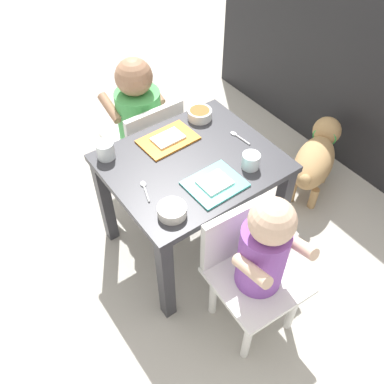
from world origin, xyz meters
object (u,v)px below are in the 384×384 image
(food_tray_left, at_px, (168,139))
(spoon_by_right_tray, at_px, (238,137))
(seated_child_left, at_px, (140,114))
(food_tray_right, at_px, (215,184))
(water_cup_left, at_px, (251,162))
(dining_table, at_px, (192,178))
(seated_child_right, at_px, (260,253))
(water_cup_right, at_px, (106,151))
(veggie_bowl_far, at_px, (200,114))
(spoon_by_left_tray, at_px, (145,189))
(cereal_bowl_left_side, at_px, (172,210))
(dog, at_px, (316,156))

(food_tray_left, relative_size, spoon_by_right_tray, 2.14)
(seated_child_left, distance_m, food_tray_right, 0.56)
(water_cup_left, bearing_deg, dining_table, -134.21)
(seated_child_right, distance_m, spoon_by_right_tray, 0.49)
(water_cup_right, relative_size, veggie_bowl_far, 0.68)
(veggie_bowl_far, distance_m, spoon_by_left_tray, 0.43)
(food_tray_left, bearing_deg, veggie_bowl_far, 103.67)
(spoon_by_right_tray, bearing_deg, water_cup_left, -25.44)
(seated_child_right, bearing_deg, dining_table, 174.64)
(food_tray_right, xyz_separation_m, cereal_bowl_left_side, (0.02, -0.19, 0.01))
(cereal_bowl_left_side, bearing_deg, spoon_by_left_tray, -174.42)
(spoon_by_left_tray, bearing_deg, spoon_by_right_tray, 93.87)
(water_cup_right, bearing_deg, dining_table, 50.49)
(water_cup_right, xyz_separation_m, spoon_by_left_tray, (0.22, 0.03, -0.02))
(dining_table, bearing_deg, food_tray_right, -3.22)
(seated_child_left, bearing_deg, veggie_bowl_far, 32.07)
(dining_table, bearing_deg, seated_child_left, 176.39)
(food_tray_right, bearing_deg, food_tray_left, -180.00)
(veggie_bowl_far, height_order, spoon_by_left_tray, veggie_bowl_far)
(seated_child_left, distance_m, water_cup_right, 0.35)
(seated_child_left, relative_size, spoon_by_right_tray, 6.55)
(veggie_bowl_far, xyz_separation_m, spoon_by_right_tray, (0.18, 0.05, -0.02))
(dog, xyz_separation_m, veggie_bowl_far, (-0.25, -0.49, 0.30))
(seated_child_right, xyz_separation_m, food_tray_left, (-0.55, 0.03, 0.06))
(seated_child_left, xyz_separation_m, water_cup_left, (0.56, 0.12, 0.08))
(water_cup_left, relative_size, cereal_bowl_left_side, 0.68)
(dog, relative_size, spoon_by_left_tray, 4.43)
(food_tray_right, relative_size, spoon_by_right_tray, 1.90)
(veggie_bowl_far, height_order, spoon_by_right_tray, veggie_bowl_far)
(spoon_by_left_tray, bearing_deg, seated_child_right, 23.80)
(food_tray_left, bearing_deg, dog, 73.19)
(dining_table, xyz_separation_m, dog, (0.06, 0.66, -0.20))
(cereal_bowl_left_side, bearing_deg, spoon_by_right_tray, 112.46)
(seated_child_right, relative_size, food_tray_right, 3.45)
(seated_child_right, height_order, spoon_by_left_tray, seated_child_right)
(food_tray_left, relative_size, food_tray_right, 1.13)
(veggie_bowl_far, relative_size, spoon_by_left_tray, 0.98)
(food_tray_left, bearing_deg, water_cup_right, -103.08)
(dining_table, relative_size, water_cup_left, 9.44)
(dining_table, bearing_deg, water_cup_right, -129.51)
(cereal_bowl_left_side, bearing_deg, food_tray_right, 97.28)
(dining_table, height_order, food_tray_left, food_tray_left)
(spoon_by_right_tray, bearing_deg, food_tray_left, -121.33)
(dining_table, xyz_separation_m, seated_child_left, (-0.41, 0.03, 0.03))
(dining_table, bearing_deg, spoon_by_left_tray, -83.43)
(food_tray_right, bearing_deg, veggie_bowl_far, 151.50)
(food_tray_right, distance_m, spoon_by_right_tray, 0.27)
(seated_child_right, bearing_deg, spoon_by_right_tray, 148.39)
(seated_child_left, bearing_deg, food_tray_left, -7.14)
(water_cup_right, bearing_deg, seated_child_right, 18.09)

